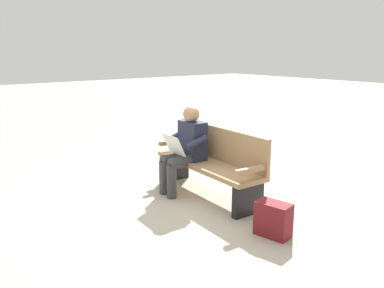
% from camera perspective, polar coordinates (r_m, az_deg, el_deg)
% --- Properties ---
extents(ground_plane, '(40.00, 40.00, 0.00)m').
position_cam_1_polar(ground_plane, '(5.36, 2.20, -7.33)').
color(ground_plane, '#B7AD99').
extents(bench_near, '(1.83, 0.60, 0.90)m').
position_cam_1_polar(bench_near, '(5.26, 2.86, -2.49)').
color(bench_near, '#9E7A51').
rests_on(bench_near, ground).
extents(person_seated, '(0.59, 0.59, 1.18)m').
position_cam_1_polar(person_seated, '(5.30, -0.93, -0.45)').
color(person_seated, '#1E2338').
rests_on(person_seated, ground).
extents(backpack, '(0.39, 0.30, 0.37)m').
position_cam_1_polar(backpack, '(4.28, 11.66, -10.60)').
color(backpack, maroon).
rests_on(backpack, ground).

